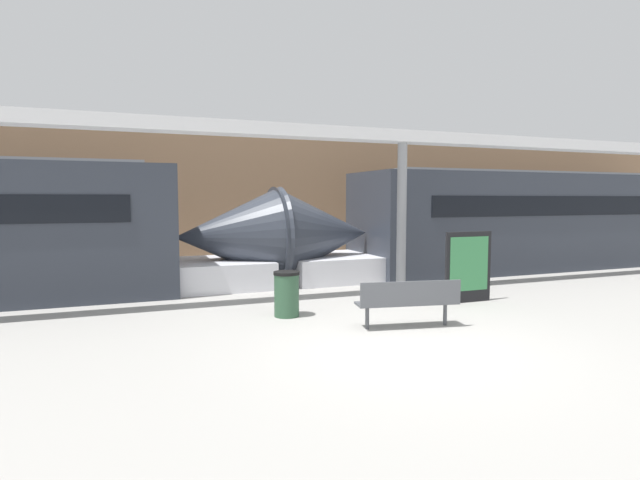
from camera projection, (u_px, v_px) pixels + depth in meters
ground_plane at (409, 347)px, 7.76m from camera, size 60.00×60.00×0.00m
station_wall at (246, 193)px, 17.95m from camera, size 56.00×0.20×5.00m
train_left at (554, 222)px, 17.20m from camera, size 19.88×2.93×3.20m
bench_near at (409, 299)px, 8.85m from camera, size 1.89×0.76×0.86m
trash_bin at (287, 294)px, 9.76m from camera, size 0.51×0.51×0.89m
poster_board at (468, 267)px, 11.06m from camera, size 1.18×0.07×1.58m
support_column_near at (402, 218)px, 12.25m from camera, size 0.23×0.23×3.66m
canopy_beam at (403, 137)px, 12.09m from camera, size 28.00×0.60×0.28m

